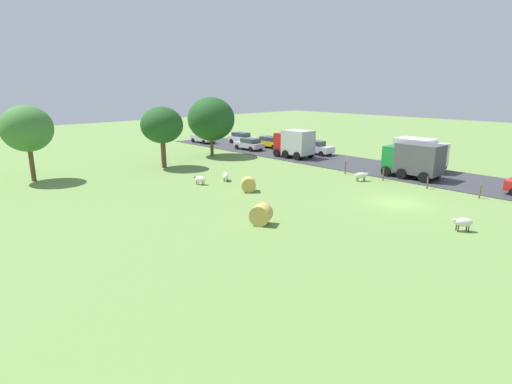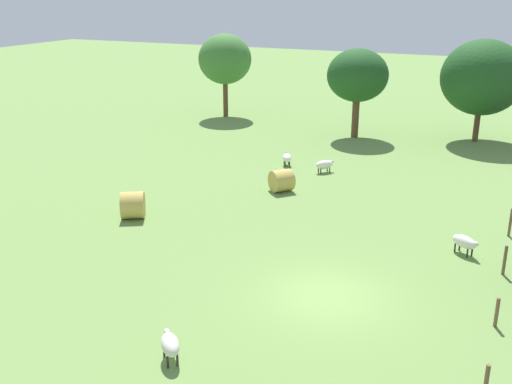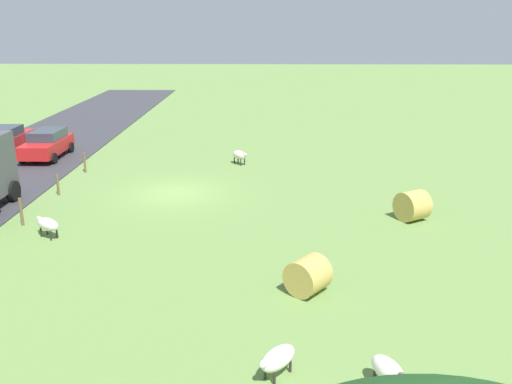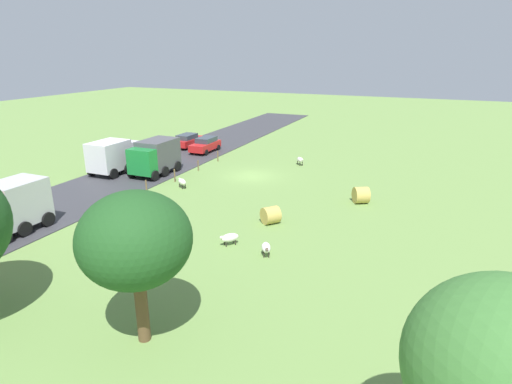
# 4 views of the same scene
# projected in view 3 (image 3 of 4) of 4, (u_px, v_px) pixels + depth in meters

# --- Properties ---
(ground_plane) EXTENTS (160.00, 160.00, 0.00)m
(ground_plane) POSITION_uv_depth(u_px,v_px,m) (175.00, 193.00, 26.51)
(ground_plane) COLOR #6B8E47
(sheep_0) EXTENTS (1.11, 1.15, 0.83)m
(sheep_0) POSITION_uv_depth(u_px,v_px,m) (240.00, 155.00, 31.62)
(sheep_0) COLOR silver
(sheep_0) RESTS_ON ground_plane
(sheep_1) EXTENTS (0.91, 1.14, 0.74)m
(sheep_1) POSITION_uv_depth(u_px,v_px,m) (388.00, 370.00, 12.37)
(sheep_1) COLOR white
(sheep_1) RESTS_ON ground_plane
(sheep_2) EXTENTS (1.10, 1.17, 0.74)m
(sheep_2) POSITION_uv_depth(u_px,v_px,m) (278.00, 358.00, 12.81)
(sheep_2) COLOR white
(sheep_2) RESTS_ON ground_plane
(sheep_3) EXTENTS (1.24, 1.07, 0.80)m
(sheep_3) POSITION_uv_depth(u_px,v_px,m) (48.00, 224.00, 21.00)
(sheep_3) COLOR silver
(sheep_3) RESTS_ON ground_plane
(hay_bale_0) EXTENTS (1.56, 1.63, 1.27)m
(hay_bale_0) POSITION_uv_depth(u_px,v_px,m) (412.00, 206.00, 22.83)
(hay_bale_0) COLOR tan
(hay_bale_0) RESTS_ON ground_plane
(hay_bale_1) EXTENTS (1.58, 1.57, 1.17)m
(hay_bale_1) POSITION_uv_depth(u_px,v_px,m) (308.00, 276.00, 16.72)
(hay_bale_1) COLOR tan
(hay_bale_1) RESTS_ON ground_plane
(fence_post_0) EXTENTS (0.12, 0.12, 1.12)m
(fence_post_0) POSITION_uv_depth(u_px,v_px,m) (85.00, 163.00, 29.96)
(fence_post_0) COLOR brown
(fence_post_0) RESTS_ON ground_plane
(fence_post_1) EXTENTS (0.12, 0.12, 1.02)m
(fence_post_1) POSITION_uv_depth(u_px,v_px,m) (58.00, 185.00, 26.11)
(fence_post_1) COLOR brown
(fence_post_1) RESTS_ON ground_plane
(fence_post_2) EXTENTS (0.12, 0.12, 1.19)m
(fence_post_2) POSITION_uv_depth(u_px,v_px,m) (21.00, 212.00, 22.22)
(fence_post_2) COLOR brown
(fence_post_2) RESTS_ON ground_plane
(car_2) EXTENTS (2.09, 4.40, 1.66)m
(car_2) POSITION_uv_depth(u_px,v_px,m) (47.00, 144.00, 32.91)
(car_2) COLOR red
(car_2) RESTS_ON road_strip
(car_5) EXTENTS (2.08, 4.54, 1.60)m
(car_5) POSITION_uv_depth(u_px,v_px,m) (6.00, 139.00, 34.38)
(car_5) COLOR red
(car_5) RESTS_ON road_strip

